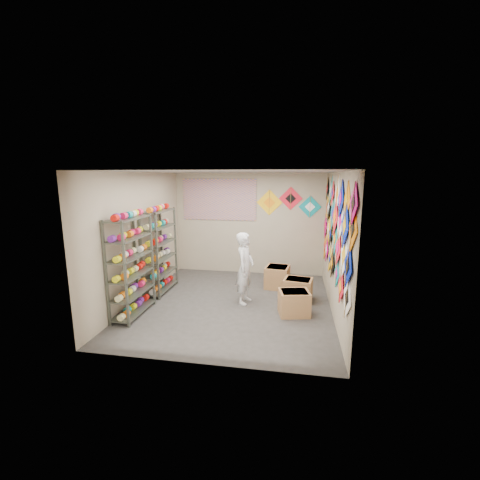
% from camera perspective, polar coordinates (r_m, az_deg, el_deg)
% --- Properties ---
extents(ground, '(4.50, 4.50, 0.00)m').
position_cam_1_polar(ground, '(6.86, -1.27, -11.18)').
color(ground, '#34312D').
extents(room_walls, '(4.50, 4.50, 4.50)m').
position_cam_1_polar(room_walls, '(6.41, -1.34, 2.53)').
color(room_walls, tan).
rests_on(room_walls, ground).
extents(shelf_rack_front, '(0.40, 1.10, 1.90)m').
position_cam_1_polar(shelf_rack_front, '(6.37, -18.80, -4.52)').
color(shelf_rack_front, '#4C5147').
rests_on(shelf_rack_front, ground).
extents(shelf_rack_back, '(0.40, 1.10, 1.90)m').
position_cam_1_polar(shelf_rack_back, '(7.50, -14.11, -1.92)').
color(shelf_rack_back, '#4C5147').
rests_on(shelf_rack_back, ground).
extents(string_spools, '(0.12, 2.36, 0.12)m').
position_cam_1_polar(string_spools, '(6.91, -16.30, -2.36)').
color(string_spools, '#FF1F5D').
rests_on(string_spools, ground).
extents(kite_wall_display, '(0.06, 4.32, 2.08)m').
position_cam_1_polar(kite_wall_display, '(6.32, 16.54, 2.00)').
color(kite_wall_display, white).
rests_on(kite_wall_display, room_walls).
extents(back_wall_kites, '(1.68, 0.02, 0.80)m').
position_cam_1_polar(back_wall_kites, '(8.49, 8.48, 6.61)').
color(back_wall_kites, yellow).
rests_on(back_wall_kites, room_walls).
extents(poster, '(2.00, 0.01, 1.10)m').
position_cam_1_polar(poster, '(8.71, -3.71, 7.18)').
color(poster, '#534CA4').
rests_on(poster, room_walls).
extents(shopkeeper, '(0.67, 0.54, 1.50)m').
position_cam_1_polar(shopkeeper, '(6.67, 0.89, -5.03)').
color(shopkeeper, silver).
rests_on(shopkeeper, ground).
extents(carton_a, '(0.64, 0.57, 0.47)m').
position_cam_1_polar(carton_a, '(6.35, 9.57, -10.95)').
color(carton_a, '#956941').
rests_on(carton_a, ground).
extents(carton_b, '(0.65, 0.56, 0.47)m').
position_cam_1_polar(carton_b, '(7.05, 10.24, -8.65)').
color(carton_b, '#956941').
rests_on(carton_b, ground).
extents(carton_c, '(0.60, 0.65, 0.51)m').
position_cam_1_polar(carton_c, '(7.76, 6.64, -6.52)').
color(carton_c, '#956941').
rests_on(carton_c, ground).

